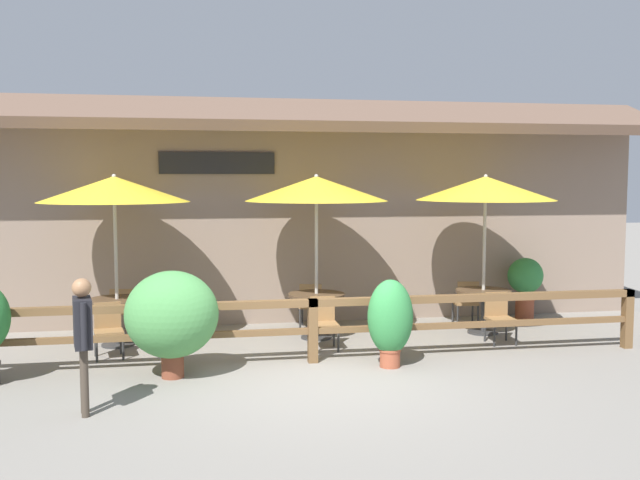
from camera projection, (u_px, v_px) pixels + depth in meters
name	position (u px, v px, depth m)	size (l,w,h in m)	color
ground_plane	(326.00, 382.00, 9.55)	(60.00, 60.00, 0.00)	gray
building_facade	(286.00, 208.00, 13.38)	(14.28, 1.49, 4.23)	gray
patio_railing	(313.00, 316.00, 10.52)	(10.40, 0.14, 0.95)	brown
patio_umbrella_near	(114.00, 189.00, 11.42)	(2.41, 2.41, 2.79)	#B7B2A8
dining_table_near	(117.00, 308.00, 11.59)	(0.96, 0.96, 0.77)	#4C3826
chair_near_streetside	(108.00, 328.00, 10.84)	(0.49, 0.49, 0.83)	olive
chair_near_wallside	(124.00, 309.00, 12.36)	(0.49, 0.49, 0.83)	olive
patio_umbrella_middle	(316.00, 189.00, 11.95)	(2.41, 2.41, 2.79)	#B7B2A8
dining_table_middle	(316.00, 302.00, 12.12)	(0.96, 0.96, 0.77)	#4C3826
chair_middle_streetside	(324.00, 321.00, 11.38)	(0.43, 0.43, 0.83)	olive
chair_middle_wallside	(311.00, 304.00, 12.91)	(0.51, 0.51, 0.83)	olive
patio_umbrella_far	(485.00, 189.00, 12.34)	(2.41, 2.41, 2.79)	#B7B2A8
dining_table_far	(483.00, 299.00, 12.51)	(0.96, 0.96, 0.77)	#4C3826
chair_far_streetside	(499.00, 315.00, 11.80)	(0.42, 0.42, 0.83)	olive
chair_far_wallside	(466.00, 300.00, 13.24)	(0.47, 0.47, 0.83)	olive
potted_plant_corner_fern	(390.00, 319.00, 10.27)	(0.66, 0.60, 1.28)	#9E4C33
potted_plant_small_flowering	(172.00, 315.00, 9.70)	(1.27, 1.14, 1.48)	brown
potted_plant_broad_leaf	(525.00, 281.00, 13.77)	(0.69, 0.62, 1.19)	#9E4C33
pedestrian	(83.00, 328.00, 8.15)	(0.27, 0.55, 1.59)	#42382D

